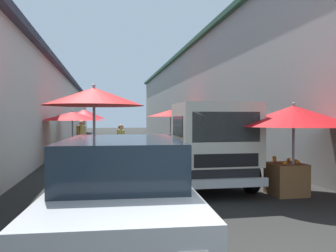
% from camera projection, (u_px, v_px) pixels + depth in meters
% --- Properties ---
extents(ground, '(90.00, 90.00, 0.00)m').
position_uv_depth(ground, '(138.00, 155.00, 15.33)').
color(ground, '#282826').
extents(building_right_concrete, '(49.80, 7.50, 6.46)m').
position_uv_depth(building_right_concrete, '(259.00, 93.00, 18.86)').
color(building_right_concrete, gray).
rests_on(building_right_concrete, ground).
extents(fruit_stall_far_right, '(2.82, 2.82, 2.31)m').
position_uv_depth(fruit_stall_far_right, '(171.00, 116.00, 19.07)').
color(fruit_stall_far_right, '#9E9EA3').
rests_on(fruit_stall_far_right, ground).
extents(fruit_stall_far_left, '(2.63, 2.63, 2.09)m').
position_uv_depth(fruit_stall_far_left, '(293.00, 123.00, 7.16)').
color(fruit_stall_far_left, '#9E9EA3').
rests_on(fruit_stall_far_left, ground).
extents(fruit_stall_near_left, '(2.44, 2.44, 2.08)m').
position_uv_depth(fruit_stall_near_left, '(72.00, 122.00, 12.95)').
color(fruit_stall_near_left, '#9E9EA3').
rests_on(fruit_stall_near_left, ground).
extents(fruit_stall_mid_lane, '(2.20, 2.20, 2.28)m').
position_uv_depth(fruit_stall_mid_lane, '(84.00, 120.00, 16.62)').
color(fruit_stall_mid_lane, '#9E9EA3').
rests_on(fruit_stall_mid_lane, ground).
extents(fruit_stall_near_right, '(2.12, 2.12, 2.46)m').
position_uv_depth(fruit_stall_near_right, '(93.00, 113.00, 6.78)').
color(fruit_stall_near_right, '#9E9EA3').
rests_on(fruit_stall_near_right, ground).
extents(hatchback_car, '(4.02, 2.14, 1.45)m').
position_uv_depth(hatchback_car, '(122.00, 191.00, 4.41)').
color(hatchback_car, '#ADAFB5').
rests_on(hatchback_car, ground).
extents(delivery_truck, '(4.95, 2.04, 2.08)m').
position_uv_depth(delivery_truck, '(206.00, 146.00, 8.10)').
color(delivery_truck, black).
rests_on(delivery_truck, ground).
extents(vendor_by_crates, '(0.61, 0.27, 1.51)m').
position_uv_depth(vendor_by_crates, '(121.00, 142.00, 11.98)').
color(vendor_by_crates, '#665B4C').
rests_on(vendor_by_crates, ground).
extents(vendor_in_shade, '(0.59, 0.39, 1.64)m').
position_uv_depth(vendor_in_shade, '(81.00, 136.00, 14.31)').
color(vendor_in_shade, '#232328').
rests_on(vendor_in_shade, ground).
extents(parked_scooter, '(1.65, 0.64, 1.14)m').
position_uv_depth(parked_scooter, '(193.00, 143.00, 16.78)').
color(parked_scooter, black).
rests_on(parked_scooter, ground).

